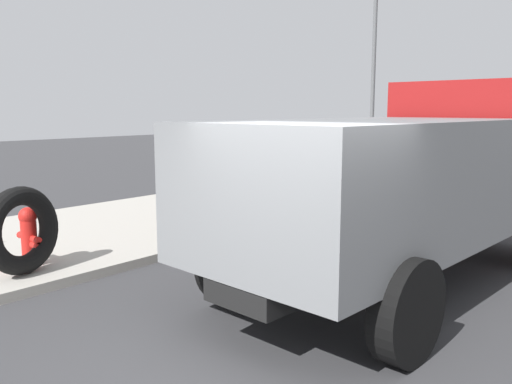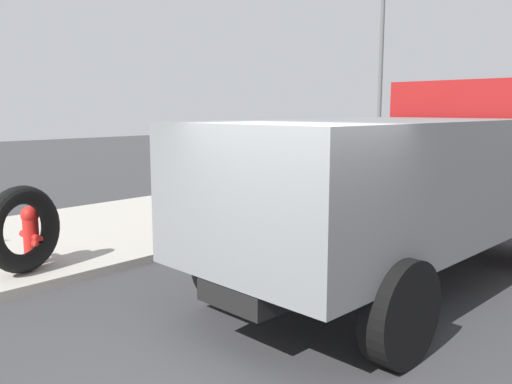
{
  "view_description": "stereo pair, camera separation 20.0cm",
  "coord_description": "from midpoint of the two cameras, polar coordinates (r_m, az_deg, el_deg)",
  "views": [
    {
      "loc": [
        -3.57,
        -2.84,
        2.54
      ],
      "look_at": [
        2.55,
        2.47,
        1.26
      ],
      "focal_mm": 37.11,
      "sensor_mm": 36.0,
      "label": 1
    },
    {
      "loc": [
        -3.43,
        -2.98,
        2.54
      ],
      "look_at": [
        2.55,
        2.47,
        1.26
      ],
      "focal_mm": 37.11,
      "sensor_mm": 36.0,
      "label": 2
    }
  ],
  "objects": [
    {
      "name": "fire_hydrant",
      "position": [
        8.84,
        -23.85,
        -4.24
      ],
      "size": [
        0.27,
        0.61,
        0.92
      ],
      "color": "red",
      "rests_on": "sidewalk_curb"
    },
    {
      "name": "loose_tire",
      "position": [
        8.41,
        -24.58,
        -3.8
      ],
      "size": [
        1.33,
        0.68,
        1.3
      ],
      "primitive_type": "torus",
      "rotation": [
        1.52,
        0.0,
        0.28
      ],
      "color": "black",
      "rests_on": "sidewalk_curb"
    },
    {
      "name": "stop_sign",
      "position": [
        9.98,
        -6.95,
        3.74
      ],
      "size": [
        0.76,
        0.08,
        2.15
      ],
      "color": "gray",
      "rests_on": "sidewalk_curb"
    },
    {
      "name": "dump_truck_gray",
      "position": [
        8.04,
        16.1,
        1.97
      ],
      "size": [
        7.11,
        3.08,
        3.0
      ],
      "color": "slate",
      "rests_on": "ground"
    },
    {
      "name": "street_light_pole",
      "position": [
        16.46,
        12.14,
        11.01
      ],
      "size": [
        0.12,
        0.12,
        6.08
      ],
      "primitive_type": "cylinder",
      "color": "#595B5E",
      "rests_on": "sidewalk_curb"
    }
  ]
}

